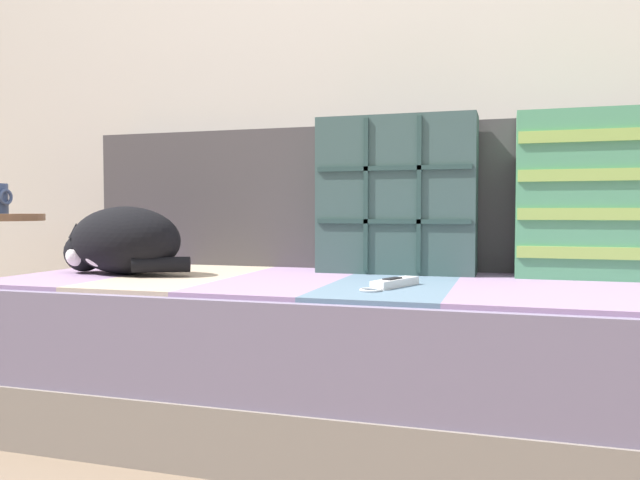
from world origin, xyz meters
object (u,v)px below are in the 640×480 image
Objects in this scene: throw_pillow_quilted at (397,195)px; game_remote_far at (393,283)px; sleeping_cat at (120,242)px; throw_pillow_striped at (596,195)px; couch at (398,356)px.

game_remote_far is (0.05, -0.32, -0.20)m from throw_pillow_quilted.
throw_pillow_quilted reaches higher than sleeping_cat.
throw_pillow_striped is 2.10× the size of game_remote_far.
throw_pillow_quilted is 0.76m from sleeping_cat.
throw_pillow_striped reaches higher than game_remote_far.
throw_pillow_striped is at bearing -0.06° from throw_pillow_quilted.
sleeping_cat is (-0.71, -0.25, -0.13)m from throw_pillow_quilted.
throw_pillow_striped is (0.47, 0.18, 0.40)m from couch.
sleeping_cat is at bearing -168.24° from throw_pillow_striped.
throw_pillow_striped is at bearing 21.26° from couch.
throw_pillow_quilted is at bearing 19.68° from sleeping_cat.
game_remote_far is (-0.45, -0.32, -0.20)m from throw_pillow_striped.
throw_pillow_quilted is 2.14× the size of game_remote_far.
throw_pillow_striped is at bearing 35.41° from game_remote_far.
couch is at bearing 5.40° from sleeping_cat.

